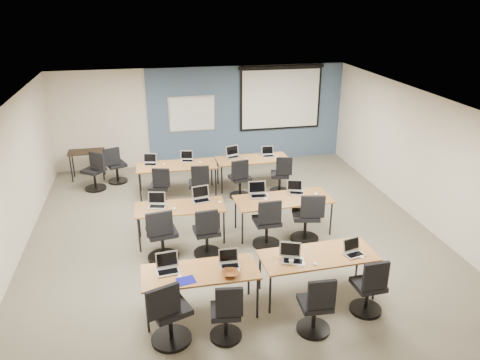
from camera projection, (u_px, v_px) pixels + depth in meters
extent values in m
cube|color=#6B6354|center=(234.00, 237.00, 9.33)|extent=(8.00, 9.00, 0.02)
cube|color=white|center=(233.00, 104.00, 8.32)|extent=(8.00, 9.00, 0.02)
cube|color=beige|center=(203.00, 116.00, 12.91)|extent=(8.00, 0.04, 2.70)
cube|color=beige|center=(317.00, 333.00, 4.74)|extent=(8.00, 0.04, 2.70)
cube|color=beige|center=(6.00, 192.00, 8.08)|extent=(0.04, 9.00, 2.70)
cube|color=beige|center=(425.00, 160.00, 9.57)|extent=(0.04, 9.00, 2.70)
cube|color=#3D5977|center=(247.00, 114.00, 13.11)|extent=(5.50, 0.04, 2.70)
cube|color=silver|center=(192.00, 114.00, 12.75)|extent=(1.28, 0.02, 0.98)
cube|color=white|center=(192.00, 114.00, 12.74)|extent=(1.20, 0.02, 0.90)
cube|color=black|center=(281.00, 97.00, 13.07)|extent=(2.32, 0.03, 1.82)
cube|color=white|center=(281.00, 99.00, 13.07)|extent=(2.20, 0.02, 1.62)
cylinder|color=black|center=(282.00, 67.00, 12.74)|extent=(2.40, 0.10, 0.10)
cube|color=#8F6140|center=(200.00, 272.00, 6.90)|extent=(1.73, 0.72, 0.03)
cylinder|color=black|center=(147.00, 312.00, 6.62)|extent=(0.04, 0.04, 0.70)
cylinder|color=black|center=(258.00, 298.00, 6.92)|extent=(0.04, 0.04, 0.70)
cylinder|color=black|center=(146.00, 288.00, 7.16)|extent=(0.04, 0.04, 0.70)
cylinder|color=black|center=(249.00, 276.00, 7.46)|extent=(0.04, 0.04, 0.70)
cube|color=#A06631|center=(318.00, 256.00, 7.33)|extent=(1.82, 0.76, 0.03)
cylinder|color=black|center=(270.00, 294.00, 7.02)|extent=(0.04, 0.04, 0.70)
cylinder|color=black|center=(375.00, 281.00, 7.33)|extent=(0.04, 0.04, 0.70)
cylinder|color=black|center=(260.00, 270.00, 7.60)|extent=(0.04, 0.04, 0.70)
cylinder|color=black|center=(357.00, 259.00, 7.92)|extent=(0.04, 0.04, 0.70)
cube|color=#9E5D2F|center=(180.00, 207.00, 8.97)|extent=(1.72, 0.72, 0.03)
cylinder|color=black|center=(139.00, 235.00, 8.69)|extent=(0.04, 0.04, 0.70)
cylinder|color=black|center=(224.00, 227.00, 8.99)|extent=(0.04, 0.04, 0.70)
cylinder|color=black|center=(139.00, 221.00, 9.23)|extent=(0.04, 0.04, 0.70)
cylinder|color=black|center=(219.00, 214.00, 9.53)|extent=(0.04, 0.04, 0.70)
cube|color=#93653D|center=(283.00, 199.00, 9.31)|extent=(1.92, 0.80, 0.03)
cylinder|color=black|center=(242.00, 228.00, 8.97)|extent=(0.04, 0.04, 0.70)
cylinder|color=black|center=(331.00, 219.00, 9.30)|extent=(0.04, 0.04, 0.70)
cylinder|color=black|center=(236.00, 212.00, 9.59)|extent=(0.04, 0.04, 0.70)
cylinder|color=black|center=(319.00, 205.00, 9.92)|extent=(0.04, 0.04, 0.70)
cube|color=brown|center=(177.00, 165.00, 11.11)|extent=(1.89, 0.79, 0.03)
cylinder|color=black|center=(140.00, 188.00, 10.78)|extent=(0.04, 0.04, 0.70)
cylinder|color=black|center=(216.00, 182.00, 11.11)|extent=(0.04, 0.04, 0.70)
cylinder|color=black|center=(140.00, 177.00, 11.39)|extent=(0.04, 0.04, 0.70)
cylinder|color=black|center=(212.00, 172.00, 11.71)|extent=(0.04, 0.04, 0.70)
cube|color=#A5703E|center=(253.00, 159.00, 11.53)|extent=(1.78, 0.74, 0.03)
cylinder|color=black|center=(222.00, 180.00, 11.23)|extent=(0.04, 0.04, 0.70)
cylinder|color=black|center=(288.00, 175.00, 11.54)|extent=(0.04, 0.04, 0.70)
cylinder|color=black|center=(218.00, 171.00, 11.80)|extent=(0.04, 0.04, 0.70)
cylinder|color=black|center=(281.00, 166.00, 12.10)|extent=(0.04, 0.04, 0.70)
cube|color=#A3A3AF|center=(168.00, 272.00, 6.87)|extent=(0.33, 0.24, 0.02)
cube|color=black|center=(168.00, 272.00, 6.84)|extent=(0.28, 0.14, 0.00)
cube|color=#A3A3AF|center=(167.00, 259.00, 6.94)|extent=(0.33, 0.06, 0.23)
cube|color=black|center=(167.00, 260.00, 6.93)|extent=(0.29, 0.04, 0.19)
ellipsoid|color=white|center=(180.00, 276.00, 6.76)|extent=(0.07, 0.10, 0.03)
cylinder|color=black|center=(172.00, 339.00, 6.58)|extent=(0.57, 0.57, 0.05)
cylinder|color=black|center=(171.00, 326.00, 6.50)|extent=(0.06, 0.06, 0.50)
cube|color=black|center=(169.00, 308.00, 6.39)|extent=(0.50, 0.50, 0.08)
cube|color=black|center=(163.00, 302.00, 6.07)|extent=(0.46, 0.06, 0.44)
cube|color=#A7A7AF|center=(230.00, 266.00, 7.01)|extent=(0.30, 0.22, 0.02)
cube|color=black|center=(230.00, 266.00, 6.98)|extent=(0.25, 0.13, 0.00)
cube|color=#A7A7AF|center=(228.00, 255.00, 7.07)|extent=(0.30, 0.06, 0.21)
cube|color=black|center=(229.00, 256.00, 7.06)|extent=(0.26, 0.04, 0.17)
ellipsoid|color=white|center=(238.00, 270.00, 6.90)|extent=(0.08, 0.11, 0.04)
cylinder|color=black|center=(226.00, 335.00, 6.64)|extent=(0.46, 0.46, 0.05)
cylinder|color=black|center=(226.00, 325.00, 6.57)|extent=(0.06, 0.06, 0.41)
cube|color=black|center=(225.00, 311.00, 6.48)|extent=(0.41, 0.41, 0.08)
cube|color=black|center=(229.00, 302.00, 6.21)|extent=(0.37, 0.06, 0.44)
cube|color=#BEBEBE|center=(293.00, 261.00, 7.14)|extent=(0.33, 0.24, 0.02)
cube|color=black|center=(293.00, 261.00, 7.12)|extent=(0.28, 0.14, 0.00)
cube|color=#BEBEBE|center=(290.00, 249.00, 7.21)|extent=(0.33, 0.06, 0.23)
cube|color=black|center=(290.00, 250.00, 7.20)|extent=(0.29, 0.04, 0.19)
ellipsoid|color=white|center=(315.00, 264.00, 7.07)|extent=(0.06, 0.09, 0.03)
cylinder|color=black|center=(313.00, 329.00, 6.77)|extent=(0.49, 0.49, 0.05)
cylinder|color=black|center=(314.00, 318.00, 6.70)|extent=(0.06, 0.06, 0.43)
cube|color=black|center=(315.00, 303.00, 6.61)|extent=(0.43, 0.43, 0.08)
cube|color=black|center=(322.00, 295.00, 6.32)|extent=(0.39, 0.06, 0.44)
cube|color=silver|center=(354.00, 255.00, 7.31)|extent=(0.30, 0.22, 0.02)
cube|color=black|center=(355.00, 255.00, 7.29)|extent=(0.25, 0.13, 0.00)
cube|color=silver|center=(352.00, 244.00, 7.37)|extent=(0.30, 0.06, 0.21)
cube|color=black|center=(352.00, 245.00, 7.37)|extent=(0.26, 0.04, 0.17)
ellipsoid|color=white|center=(362.00, 257.00, 7.24)|extent=(0.08, 0.11, 0.04)
cylinder|color=black|center=(365.00, 309.00, 7.19)|extent=(0.49, 0.49, 0.05)
cylinder|color=black|center=(367.00, 299.00, 7.12)|extent=(0.06, 0.06, 0.43)
cube|color=black|center=(368.00, 285.00, 7.02)|extent=(0.43, 0.43, 0.08)
cube|color=black|center=(376.00, 276.00, 6.74)|extent=(0.39, 0.06, 0.44)
cube|color=silver|center=(157.00, 206.00, 8.94)|extent=(0.33, 0.24, 0.02)
cube|color=black|center=(157.00, 206.00, 8.92)|extent=(0.28, 0.14, 0.00)
cube|color=silver|center=(157.00, 198.00, 9.01)|extent=(0.33, 0.06, 0.23)
cube|color=black|center=(157.00, 198.00, 9.00)|extent=(0.29, 0.04, 0.19)
ellipsoid|color=white|center=(174.00, 208.00, 8.86)|extent=(0.06, 0.09, 0.03)
cylinder|color=black|center=(164.00, 257.00, 8.60)|extent=(0.58, 0.58, 0.05)
cylinder|color=black|center=(163.00, 246.00, 8.51)|extent=(0.06, 0.06, 0.51)
cube|color=black|center=(162.00, 232.00, 8.40)|extent=(0.51, 0.51, 0.08)
cube|color=black|center=(159.00, 224.00, 8.08)|extent=(0.46, 0.06, 0.44)
cube|color=#BEBEBF|center=(202.00, 201.00, 9.19)|extent=(0.35, 0.25, 0.02)
cube|color=black|center=(202.00, 200.00, 9.17)|extent=(0.30, 0.15, 0.00)
cube|color=#BEBEBF|center=(200.00, 192.00, 9.26)|extent=(0.35, 0.06, 0.24)
cube|color=black|center=(201.00, 192.00, 9.26)|extent=(0.31, 0.05, 0.20)
ellipsoid|color=white|center=(220.00, 202.00, 9.13)|extent=(0.08, 0.11, 0.03)
cylinder|color=black|center=(207.00, 253.00, 8.74)|extent=(0.50, 0.50, 0.05)
cylinder|color=black|center=(207.00, 243.00, 8.67)|extent=(0.06, 0.06, 0.45)
cube|color=black|center=(207.00, 231.00, 8.57)|extent=(0.45, 0.45, 0.08)
cube|color=black|center=(207.00, 222.00, 8.28)|extent=(0.41, 0.06, 0.44)
cube|color=silver|center=(259.00, 196.00, 9.40)|extent=(0.36, 0.26, 0.02)
cube|color=black|center=(259.00, 196.00, 9.37)|extent=(0.30, 0.15, 0.00)
cube|color=silver|center=(257.00, 187.00, 9.47)|extent=(0.36, 0.07, 0.25)
cube|color=black|center=(257.00, 187.00, 9.46)|extent=(0.32, 0.05, 0.20)
ellipsoid|color=white|center=(266.00, 199.00, 9.25)|extent=(0.09, 0.12, 0.04)
cylinder|color=black|center=(266.00, 244.00, 9.05)|extent=(0.54, 0.54, 0.05)
cylinder|color=black|center=(266.00, 234.00, 8.97)|extent=(0.06, 0.06, 0.48)
cube|color=black|center=(267.00, 221.00, 8.87)|extent=(0.48, 0.48, 0.08)
cube|color=black|center=(270.00, 213.00, 8.57)|extent=(0.43, 0.06, 0.44)
cube|color=silver|center=(296.00, 193.00, 9.54)|extent=(0.31, 0.23, 0.02)
cube|color=black|center=(297.00, 193.00, 9.52)|extent=(0.27, 0.13, 0.00)
cube|color=silver|center=(295.00, 185.00, 9.61)|extent=(0.31, 0.06, 0.22)
cube|color=black|center=(295.00, 185.00, 9.60)|extent=(0.28, 0.04, 0.18)
ellipsoid|color=white|center=(316.00, 194.00, 9.50)|extent=(0.08, 0.11, 0.03)
cylinder|color=black|center=(304.00, 238.00, 9.24)|extent=(0.56, 0.56, 0.05)
cylinder|color=black|center=(305.00, 228.00, 9.16)|extent=(0.06, 0.06, 0.50)
cube|color=black|center=(306.00, 215.00, 9.05)|extent=(0.50, 0.50, 0.08)
cube|color=black|center=(313.00, 207.00, 8.75)|extent=(0.45, 0.06, 0.44)
cube|color=#B9B9C5|center=(150.00, 164.00, 11.11)|extent=(0.32, 0.23, 0.02)
cube|color=black|center=(150.00, 164.00, 11.08)|extent=(0.27, 0.13, 0.00)
cube|color=#B9B9C5|center=(150.00, 158.00, 11.17)|extent=(0.32, 0.06, 0.22)
cube|color=black|center=(150.00, 158.00, 11.17)|extent=(0.28, 0.04, 0.18)
ellipsoid|color=white|center=(164.00, 164.00, 11.15)|extent=(0.06, 0.09, 0.03)
cylinder|color=black|center=(161.00, 204.00, 10.74)|extent=(0.47, 0.47, 0.05)
cylinder|color=black|center=(160.00, 197.00, 10.67)|extent=(0.06, 0.06, 0.42)
cube|color=black|center=(159.00, 186.00, 10.57)|extent=(0.42, 0.42, 0.08)
cube|color=black|center=(161.00, 178.00, 10.31)|extent=(0.38, 0.06, 0.44)
cube|color=silver|center=(187.00, 161.00, 11.34)|extent=(0.30, 0.22, 0.02)
cube|color=black|center=(187.00, 161.00, 11.32)|extent=(0.26, 0.13, 0.00)
cube|color=silver|center=(187.00, 155.00, 11.40)|extent=(0.30, 0.06, 0.21)
cube|color=black|center=(187.00, 155.00, 11.40)|extent=(0.26, 0.04, 0.17)
ellipsoid|color=white|center=(200.00, 162.00, 11.26)|extent=(0.09, 0.12, 0.04)
cylinder|color=black|center=(199.00, 202.00, 10.86)|extent=(0.49, 0.49, 0.05)
cylinder|color=black|center=(199.00, 194.00, 10.78)|extent=(0.06, 0.06, 0.44)
cube|color=black|center=(199.00, 184.00, 10.69)|extent=(0.44, 0.44, 0.08)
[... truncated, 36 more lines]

